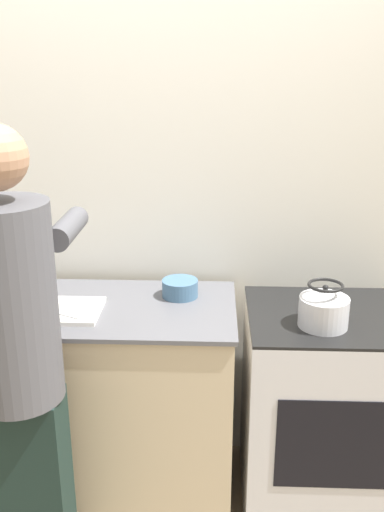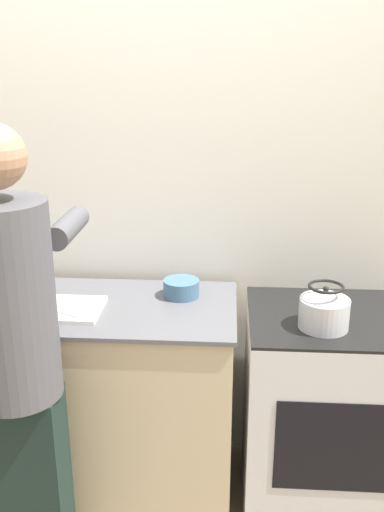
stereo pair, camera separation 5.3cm
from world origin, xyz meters
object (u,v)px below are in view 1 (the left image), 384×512
at_px(oven, 324,410).
at_px(kettle, 324,308).
at_px(cutting_board, 58,310).
at_px(bowl_prep, 180,288).
at_px(knife, 57,311).
at_px(person, 18,359).

xyz_separation_m(oven, kettle, (-0.06, -0.11, 0.52)).
bearing_deg(cutting_board, bowl_prep, 21.32).
bearing_deg(kettle, knife, -179.78).
distance_m(oven, cutting_board, 1.20).
relative_size(person, bowl_prep, 11.23).
xyz_separation_m(cutting_board, kettle, (1.04, -0.03, 0.04)).
bearing_deg(person, oven, 22.67).
distance_m(oven, person, 1.31).
distance_m(cutting_board, bowl_prep, 0.51).
distance_m(knife, kettle, 1.03).
bearing_deg(cutting_board, person, -94.12).
bearing_deg(kettle, cutting_board, 178.39).
bearing_deg(kettle, person, -161.21).
bearing_deg(person, cutting_board, 85.88).
xyz_separation_m(knife, kettle, (1.03, 0.00, 0.03)).
bearing_deg(person, kettle, 18.79).
height_order(person, bowl_prep, person).
distance_m(oven, kettle, 0.54).
bearing_deg(knife, oven, 31.95).
relative_size(cutting_board, kettle, 1.79).
bearing_deg(person, knife, 84.15).
relative_size(oven, bowl_prep, 5.93).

